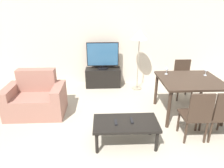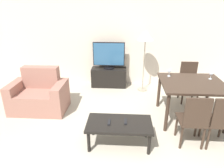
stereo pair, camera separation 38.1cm
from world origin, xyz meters
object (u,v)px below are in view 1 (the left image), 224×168
Objects in this scene: remote_secondary at (132,120)px; tv at (103,56)px; dining_chair_near at (196,114)px; dining_chair_near_right at (221,113)px; wine_glass_center at (167,69)px; dining_table at (190,83)px; coffee_table at (126,125)px; dining_chair_far at (183,77)px; armchair at (36,99)px; tv_stand at (103,77)px; floor_lamp at (139,37)px; wine_glass_left at (206,71)px; remote_primary at (116,122)px.

tv is at bearing 100.64° from remote_secondary.
dining_chair_near is 1.02m from remote_secondary.
wine_glass_center is at bearing 117.14° from dining_chair_near_right.
dining_table is 1.29× the size of dining_chair_near_right.
dining_chair_far reaches higher than coffee_table.
tv is at bearing 137.39° from dining_table.
dining_chair_near_right reaches higher than armchair.
tv_stand is 2.28m from dining_table.
dining_chair_far is (1.85, -0.70, -0.35)m from tv.
dining_table is 7.54× the size of remote_secondary.
floor_lamp is at bearing 153.13° from dining_chair_far.
dining_table is 1.49m from remote_secondary.
wine_glass_left is at bearing -73.66° from dining_chair_far.
wine_glass_center is at bearing -43.67° from tv.
remote_primary is at bearing -175.39° from coffee_table.
dining_chair_far is 5.85× the size of remote_primary.
tv_stand is 1.99m from dining_chair_far.
wine_glass_center is (-0.17, 1.11, 0.37)m from dining_chair_near.
tv is 0.92× the size of dining_chair_near_right.
remote_secondary reaches higher than coffee_table.
coffee_table is at bearing 4.61° from remote_primary.
tv reaches higher than dining_chair_far.
dining_chair_near is 0.40m from dining_chair_near_right.
tv_stand is 1.12× the size of tv.
remote_secondary is (-1.21, -0.82, -0.26)m from dining_table.
tv is at bearing 146.84° from wine_glass_left.
tv_stand is 2.76m from dining_chair_near.
coffee_table is at bearing -81.72° from tv_stand.
dining_chair_near is 1.00× the size of dining_chair_far.
wine_glass_left is at bearing 0.44° from armchair.
dining_table is at bearing -3.16° from armchair.
coffee_table is at bearing -129.30° from wine_glass_center.
dining_chair_far is 6.01× the size of wine_glass_left.
wine_glass_center reaches higher than dining_chair_near.
remote_secondary is (-1.41, -1.63, -0.08)m from dining_chair_far.
dining_chair_far is at bearing 90.00° from dining_chair_near_right.
dining_chair_far is 0.58× the size of floor_lamp.
wine_glass_center reaches higher than coffee_table.
floor_lamp reaches higher than remote_primary.
wine_glass_left reaches higher than remote_secondary.
floor_lamp is at bearing 27.27° from armchair.
tv is 0.80× the size of coffee_table.
dining_chair_far is at bearing 45.22° from remote_primary.
wine_glass_left is at bearing 29.65° from remote_primary.
coffee_table is at bearing -147.10° from dining_table.
coffee_table is at bearing -178.81° from dining_chair_near_right.
armchair is 1.84m from remote_primary.
dining_chair_near is 0.58× the size of floor_lamp.
floor_lamp is at bearing 135.96° from wine_glass_left.
tv is 0.71× the size of dining_table.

